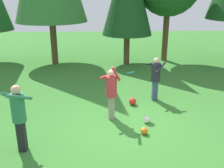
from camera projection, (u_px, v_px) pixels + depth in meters
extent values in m
plane|color=#387A2D|center=(125.00, 124.00, 7.88)|extent=(40.00, 40.00, 0.00)
cube|color=gray|center=(111.00, 107.00, 8.12)|extent=(0.19, 0.22, 0.75)
cylinder|color=#B72D38|center=(111.00, 86.00, 7.88)|extent=(0.34, 0.34, 0.66)
sphere|color=beige|center=(111.00, 73.00, 7.74)|extent=(0.21, 0.21, 0.21)
cylinder|color=#B72D38|center=(107.00, 76.00, 7.93)|extent=(0.48, 0.43, 0.12)
cylinder|color=#B72D38|center=(116.00, 74.00, 7.60)|extent=(0.34, 0.30, 0.51)
cube|color=#38476B|center=(155.00, 90.00, 9.55)|extent=(0.19, 0.22, 0.75)
cylinder|color=#23232D|center=(156.00, 72.00, 9.31)|extent=(0.34, 0.34, 0.65)
sphere|color=beige|center=(156.00, 61.00, 9.17)|extent=(0.21, 0.21, 0.21)
cylinder|color=#23232D|center=(161.00, 67.00, 9.10)|extent=(0.45, 0.41, 0.34)
cylinder|color=#23232D|center=(152.00, 64.00, 9.36)|extent=(0.47, 0.43, 0.11)
cube|color=black|center=(22.00, 136.00, 6.44)|extent=(0.19, 0.22, 0.82)
cylinder|color=#2D7551|center=(18.00, 108.00, 6.18)|extent=(0.34, 0.34, 0.71)
sphere|color=beige|center=(16.00, 90.00, 6.03)|extent=(0.23, 0.23, 0.23)
cylinder|color=#2D7551|center=(14.00, 96.00, 6.24)|extent=(0.52, 0.42, 0.32)
cylinder|color=#2D7551|center=(19.00, 97.00, 5.92)|extent=(0.53, 0.42, 0.28)
cylinder|color=#2393D1|center=(130.00, 72.00, 8.33)|extent=(0.36, 0.36, 0.13)
sphere|color=white|center=(147.00, 120.00, 7.91)|extent=(0.22, 0.22, 0.22)
sphere|color=orange|center=(144.00, 131.00, 7.27)|extent=(0.21, 0.21, 0.21)
sphere|color=red|center=(133.00, 101.00, 9.18)|extent=(0.26, 0.26, 0.26)
cylinder|color=brown|center=(127.00, 37.00, 14.08)|extent=(0.33, 0.33, 2.98)
cylinder|color=brown|center=(53.00, 26.00, 13.92)|extent=(0.35, 0.35, 4.21)
cylinder|color=brown|center=(166.00, 33.00, 14.78)|extent=(0.33, 0.33, 3.21)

